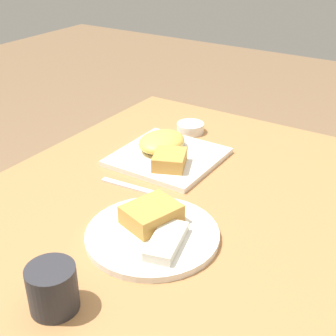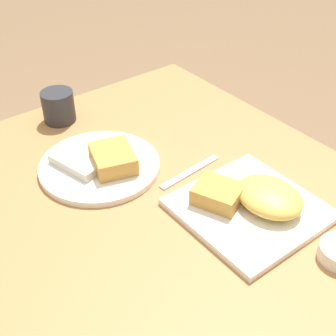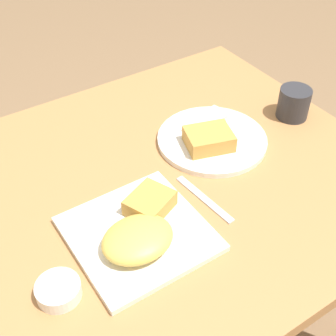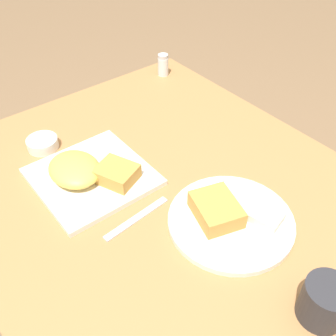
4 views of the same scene
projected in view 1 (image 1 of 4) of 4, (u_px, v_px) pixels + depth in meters
dining_table at (180, 221)px, 1.13m from camera, size 1.03×0.87×0.71m
plate_square_near at (166, 151)px, 1.24m from camera, size 0.26×0.26×0.06m
plate_oval_far at (153, 230)px, 0.94m from camera, size 0.27×0.27×0.05m
sauce_ramekin at (190, 127)px, 1.39m from camera, size 0.08×0.08×0.03m
butter_knife at (133, 187)px, 1.11m from camera, size 0.03×0.17×0.00m
coffee_mug at (53, 288)px, 0.76m from camera, size 0.08×0.08×0.08m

